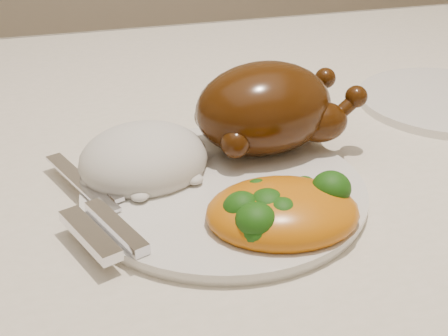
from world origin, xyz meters
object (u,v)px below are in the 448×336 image
object	(u,v)px
dining_table	(180,251)
dinner_plate	(224,192)
roast_chicken	(268,108)
side_plate	(446,101)

from	to	relation	value
dining_table	dinner_plate	size ratio (longest dim) A/B	6.22
dining_table	roast_chicken	size ratio (longest dim) A/B	8.78
side_plate	dining_table	bearing A→B (deg)	-168.70
dinner_plate	roast_chicken	bearing A→B (deg)	46.38
dinner_plate	dining_table	bearing A→B (deg)	114.09
side_plate	roast_chicken	bearing A→B (deg)	-164.88
dining_table	side_plate	bearing A→B (deg)	11.30
dinner_plate	side_plate	xyz separation A→B (m)	(0.33, 0.14, -0.00)
dining_table	dinner_plate	xyz separation A→B (m)	(0.03, -0.07, 0.11)
dinner_plate	roast_chicken	xyz separation A→B (m)	(0.07, 0.07, 0.05)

